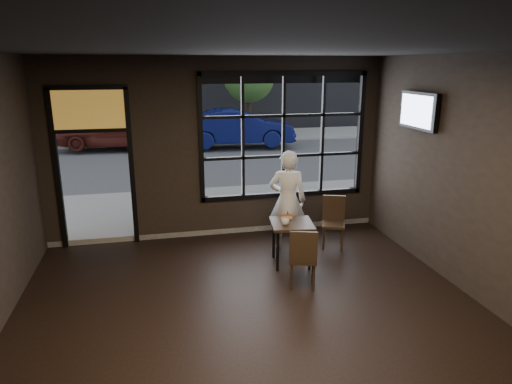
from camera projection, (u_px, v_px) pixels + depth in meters
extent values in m
cube|color=black|center=(264.00, 342.00, 5.22)|extent=(6.00, 7.00, 0.02)
cube|color=black|center=(265.00, 48.00, 4.35)|extent=(6.00, 7.00, 0.02)
cube|color=black|center=(510.00, 192.00, 5.41)|extent=(0.04, 7.00, 3.20)
cube|color=black|center=(283.00, 136.00, 8.27)|extent=(3.06, 0.12, 2.28)
cube|color=orange|center=(89.00, 109.00, 7.43)|extent=(1.20, 0.06, 0.70)
cube|color=#545456|center=(172.00, 116.00, 27.77)|extent=(60.00, 41.00, 0.04)
cube|color=black|center=(291.00, 243.00, 7.17)|extent=(0.72, 0.72, 0.69)
cube|color=black|center=(303.00, 257.00, 6.43)|extent=(0.48, 0.48, 0.88)
cube|color=black|center=(333.00, 223.00, 7.79)|extent=(0.49, 0.49, 0.88)
imported|color=silver|center=(288.00, 200.00, 7.66)|extent=(0.71, 0.57, 1.70)
imported|color=silver|center=(285.00, 222.00, 6.96)|extent=(0.15, 0.15, 0.10)
cube|color=black|center=(419.00, 111.00, 7.04)|extent=(0.11, 0.98, 0.57)
imported|color=#0B1149|center=(238.00, 127.00, 16.99)|extent=(4.25, 1.77, 1.37)
imported|color=#4B1812|center=(111.00, 129.00, 16.54)|extent=(4.15, 2.04, 1.36)
cylinder|color=#332114|center=(117.00, 118.00, 18.39)|extent=(0.17, 0.17, 1.88)
sphere|color=#406E2C|center=(114.00, 79.00, 17.98)|extent=(2.06, 2.06, 2.06)
cylinder|color=#332114|center=(249.00, 116.00, 19.18)|extent=(0.18, 0.18, 1.94)
sphere|color=#265D21|center=(249.00, 77.00, 18.75)|extent=(2.12, 2.12, 2.12)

